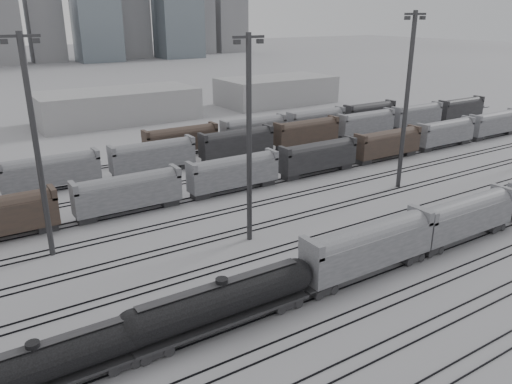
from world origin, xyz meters
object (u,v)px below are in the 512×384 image
hopper_car_a (369,245)px  hopper_car_b (465,215)px  tank_car_b (222,301)px  light_mast_c (249,137)px  tank_car_a (36,366)px

hopper_car_a → hopper_car_b: 16.11m
tank_car_b → light_mast_c: 21.40m
tank_car_a → light_mast_c: (27.21, 14.53, 10.54)m
tank_car_b → light_mast_c: size_ratio=0.78×
hopper_car_a → light_mast_c: (-5.76, 14.53, 9.46)m
tank_car_a → hopper_car_b: size_ratio=1.14×
hopper_car_b → light_mast_c: light_mast_c is taller
tank_car_a → tank_car_b: 15.35m
hopper_car_a → hopper_car_b: bearing=0.0°
hopper_car_b → hopper_car_a: bearing=180.0°
hopper_car_a → light_mast_c: size_ratio=0.66×
tank_car_b → light_mast_c: (11.86, 14.53, 10.31)m
tank_car_a → hopper_car_b: 49.09m
tank_car_a → hopper_car_a: 32.99m
light_mast_c → hopper_car_b: bearing=-33.6°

